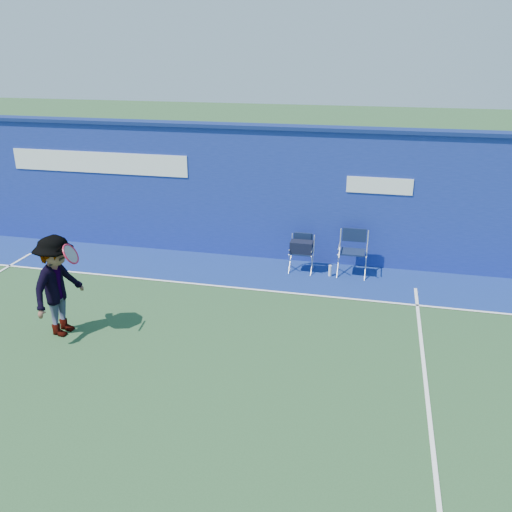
% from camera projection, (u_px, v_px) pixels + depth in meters
% --- Properties ---
extents(ground, '(80.00, 80.00, 0.00)m').
position_uv_depth(ground, '(131.00, 366.00, 8.53)').
color(ground, '#274927').
rests_on(ground, ground).
extents(stadium_wall, '(24.00, 0.50, 3.08)m').
position_uv_depth(stadium_wall, '(221.00, 190.00, 12.69)').
color(stadium_wall, navy).
rests_on(stadium_wall, ground).
extents(out_of_bounds_strip, '(24.00, 1.80, 0.01)m').
position_uv_depth(out_of_bounds_strip, '(210.00, 268.00, 12.25)').
color(out_of_bounds_strip, navy).
rests_on(out_of_bounds_strip, ground).
extents(court_lines, '(24.00, 12.00, 0.01)m').
position_uv_depth(court_lines, '(147.00, 346.00, 9.07)').
color(court_lines, white).
rests_on(court_lines, out_of_bounds_strip).
extents(directors_chair_left, '(0.49, 0.46, 0.83)m').
position_uv_depth(directors_chair_left, '(301.00, 256.00, 11.99)').
color(directors_chair_left, silver).
rests_on(directors_chair_left, ground).
extents(directors_chair_right, '(0.59, 0.53, 0.99)m').
position_uv_depth(directors_chair_right, '(352.00, 261.00, 11.82)').
color(directors_chair_right, silver).
rests_on(directors_chair_right, ground).
extents(water_bottle, '(0.07, 0.07, 0.25)m').
position_uv_depth(water_bottle, '(330.00, 271.00, 11.80)').
color(water_bottle, silver).
rests_on(water_bottle, ground).
extents(tennis_player, '(0.92, 1.22, 1.80)m').
position_uv_depth(tennis_player, '(58.00, 286.00, 9.21)').
color(tennis_player, '#EA4738').
rests_on(tennis_player, ground).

